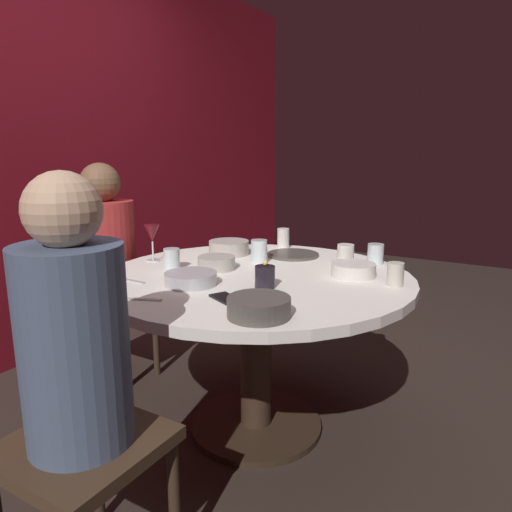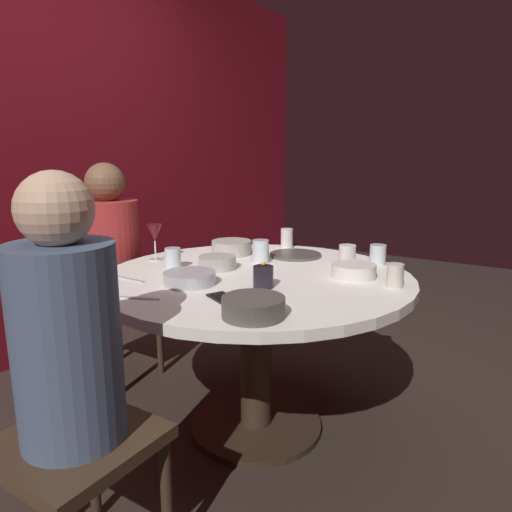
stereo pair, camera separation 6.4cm
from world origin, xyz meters
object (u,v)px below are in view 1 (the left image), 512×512
Objects in this scene: bowl_small_white at (217,263)px; cup_center_front at (376,254)px; bowl_sauce_side at (229,248)px; bowl_rice_portion at (259,307)px; dining_table at (256,307)px; dinner_plate at (293,255)px; cup_by_right_diner at (395,274)px; candle_holder at (265,277)px; wine_glass at (152,235)px; cup_far_edge at (172,259)px; cup_beside_wine at (345,255)px; seated_diner_left at (75,349)px; cup_near_candle at (283,238)px; cup_by_left_diner at (259,251)px; cell_phone at (227,299)px; bowl_salad_center at (353,270)px; bowl_serving_large at (191,279)px; seated_diner_back at (105,251)px.

bowl_small_white is 1.79× the size of cup_center_front.
bowl_sauce_side reaches higher than bowl_small_white.
dining_table is at bearing 31.74° from bowl_rice_portion.
dinner_plate is 0.91m from bowl_rice_portion.
candle_holder is at bearing 123.81° from cup_by_right_diner.
wine_glass is at bearing 130.13° from dinner_plate.
bowl_small_white is (-0.01, 0.20, 0.18)m from dining_table.
cup_beside_wine reaches higher than cup_far_edge.
cup_near_candle is (1.51, 0.17, 0.05)m from seated_diner_left.
candle_holder is 0.43m from cup_by_left_diner.
cup_by_right_diner is (0.29, -0.43, 0.00)m from candle_holder.
cell_phone is at bearing -160.88° from cup_by_left_diner.
cup_by_right_diner is 0.37m from cup_center_front.
bowl_small_white is at bearing -85.89° from wine_glass.
bowl_salad_center is 0.60m from bowl_small_white.
dinner_plate is 0.78m from cell_phone.
bowl_small_white is (0.03, -0.36, -0.10)m from wine_glass.
cup_beside_wine is at bearing -36.40° from dining_table.
cup_beside_wine is at bearing -115.69° from cup_near_candle.
cup_by_left_diner is 1.15× the size of cup_far_edge.
seated_diner_left is at bearing 170.15° from candle_holder.
bowl_serving_large is 2.20× the size of cup_far_edge.
bowl_salad_center is 1.98× the size of cup_far_edge.
dining_table is at bearing 116.22° from bowl_salad_center.
dining_table is 0.49m from cup_beside_wine.
wine_glass reaches higher than cup_by_left_diner.
dining_table is 14.19× the size of cup_far_edge.
cup_by_left_diner is at bearing -40.18° from cup_far_edge.
seated_diner_back is at bearing 126.87° from cup_near_candle.
cell_phone is (-0.32, -0.65, -0.12)m from wine_glass.
seated_diner_back reaches higher than bowl_rice_portion.
candle_holder is at bearing -113.65° from bowl_small_white.
bowl_sauce_side is at bearing -36.07° from wine_glass.
cell_phone is at bearing 136.23° from cup_by_right_diner.
candle_holder is 0.61× the size of wine_glass.
cell_phone is 0.84× the size of bowl_small_white.
cell_phone is 0.87m from cup_center_front.
bowl_salad_center is 0.91× the size of bowl_rice_portion.
cup_far_edge is (-0.24, 0.93, 0.00)m from cup_by_right_diner.
bowl_serving_large is (0.66, 0.14, 0.02)m from seated_diner_left.
bowl_salad_center is at bearing 177.57° from cup_center_front.
dinner_plate is 0.65m from cup_by_right_diner.
seated_diner_back is 11.31× the size of cup_near_candle.
bowl_salad_center is at bearing 178.33° from cell_phone.
cup_by_left_diner is (-0.08, -0.22, 0.02)m from bowl_sauce_side.
bowl_serving_large is at bearing 144.44° from cup_center_front.
cup_by_right_diner is 0.96m from cup_far_edge.
bowl_sauce_side is at bearing 18.79° from bowl_serving_large.
wine_glass is at bearing 116.09° from cup_beside_wine.
cup_near_candle is (0.57, -0.76, 0.05)m from seated_diner_back.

